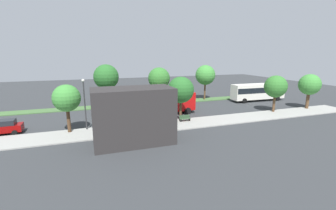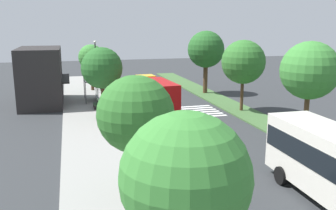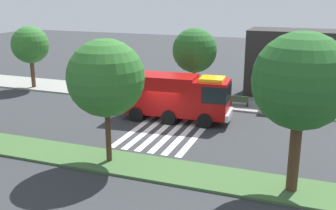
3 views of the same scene
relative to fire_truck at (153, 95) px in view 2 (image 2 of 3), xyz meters
name	(u,v)px [view 2 (image 2 of 3)]	position (x,y,z in m)	size (l,w,h in m)	color
ground_plane	(173,115)	(-0.72, -1.79, -2.00)	(120.00, 120.00, 0.00)	#2D3033
sidewalk	(89,120)	(-0.72, 6.20, -1.93)	(60.00, 4.73, 0.14)	gray
median_strip	(239,110)	(-0.72, -8.91, -1.93)	(60.00, 3.00, 0.14)	#3D6033
crosswalk	(170,113)	(0.15, -1.79, -1.99)	(4.95, 10.12, 0.01)	silver
fire_truck	(153,95)	(0.00, 0.00, 0.00)	(8.63, 3.17, 3.54)	#A50C0C
parked_car_west	(104,76)	(22.69, 2.63, -1.08)	(4.34, 2.09, 1.80)	#720505
bus_stop_shelter	(94,86)	(7.78, 5.16, -0.11)	(3.50, 1.40, 2.46)	#4C4C51
bench_near_shelter	(97,104)	(3.78, 5.18, -1.41)	(1.60, 0.50, 0.90)	#2D472D
bench_west_of_shelter	(100,114)	(-0.71, 5.18, -1.41)	(1.60, 0.50, 0.90)	#2D472D
street_lamp	(96,62)	(12.91, 4.43, 2.00)	(0.36, 0.36, 6.59)	#2D2D30
storefront_building	(41,77)	(7.87, 10.74, 1.11)	(8.73, 5.17, 6.22)	#282626
sidewalk_tree_far_west	(185,179)	(-24.88, 4.83, 2.43)	(3.69, 3.69, 6.18)	#513823
sidewalk_tree_west	(136,115)	(-17.28, 4.83, 2.43)	(3.70, 3.70, 6.17)	#513823
sidewalk_tree_center	(102,68)	(-0.16, 4.83, 2.73)	(3.80, 3.80, 6.51)	#47301E
sidewalk_tree_east	(91,58)	(14.96, 4.83, 2.45)	(3.35, 3.35, 6.03)	#47301E
median_tree_far_west	(310,71)	(-11.40, -8.91, 3.38)	(4.19, 4.19, 7.36)	#513823
median_tree_west	(243,62)	(-1.10, -8.91, 3.02)	(4.34, 4.34, 7.06)	#47301E
median_tree_center	(206,50)	(9.08, -8.91, 3.61)	(4.59, 4.59, 7.81)	#47301E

